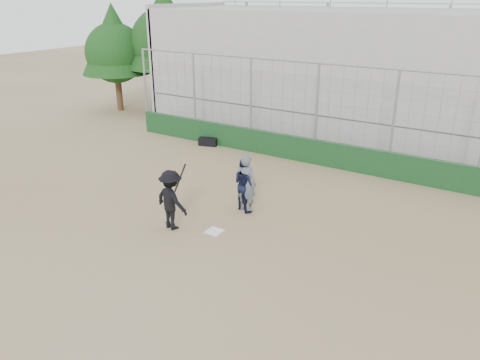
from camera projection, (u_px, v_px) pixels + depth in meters
The scene contains 10 objects.
ground at pixel (214, 232), 13.60m from camera, with size 90.00×90.00×0.00m, color brown.
home_plate at pixel (214, 231), 13.59m from camera, with size 0.44×0.44×0.02m, color white.
backstop at pixel (315, 141), 18.74m from camera, with size 18.10×0.25×4.04m.
bleachers at pixel (360, 74), 21.89m from camera, with size 20.25×6.70×6.98m.
tree_left at pixel (165, 33), 26.06m from camera, with size 4.48×4.48×7.00m.
tree_right at pixel (115, 45), 26.35m from camera, with size 3.84×3.84×6.00m.
batter_at_plate at pixel (171, 200), 13.50m from camera, with size 1.26×0.86×1.95m.
catcher_crouched at pixel (243, 193), 14.79m from camera, with size 1.02×0.93×1.16m.
umpire at pixel (246, 186), 14.61m from camera, with size 0.68×0.45×1.69m, color #4D5662.
equipment_bag at pixel (208, 142), 21.24m from camera, with size 0.90×0.59×0.39m.
Camera 1 is at (7.08, -9.80, 6.45)m, focal length 35.00 mm.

